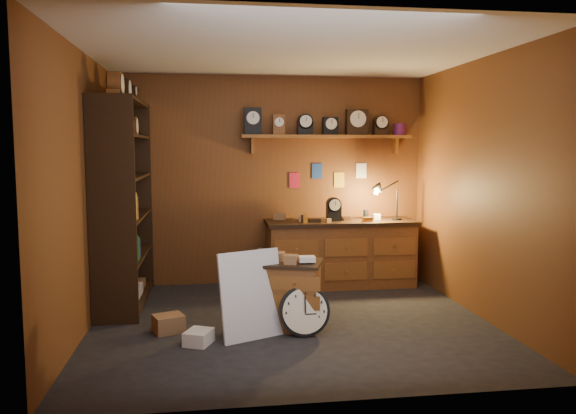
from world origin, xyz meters
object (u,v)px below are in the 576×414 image
(low_cabinet, at_px, (291,291))
(big_round_clock, at_px, (304,311))
(workbench, at_px, (340,249))
(shelving_unit, at_px, (121,194))

(low_cabinet, height_order, big_round_clock, low_cabinet)
(workbench, distance_m, low_cabinet, 1.84)
(shelving_unit, bearing_deg, low_cabinet, -32.22)
(big_round_clock, bearing_deg, low_cabinet, 109.59)
(low_cabinet, xyz_separation_m, big_round_clock, (0.09, -0.25, -0.13))
(workbench, xyz_separation_m, low_cabinet, (-0.88, -1.61, -0.11))
(shelving_unit, xyz_separation_m, low_cabinet, (1.77, -1.12, -0.89))
(shelving_unit, relative_size, big_round_clock, 5.31)
(shelving_unit, bearing_deg, workbench, 10.56)
(low_cabinet, distance_m, big_round_clock, 0.30)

